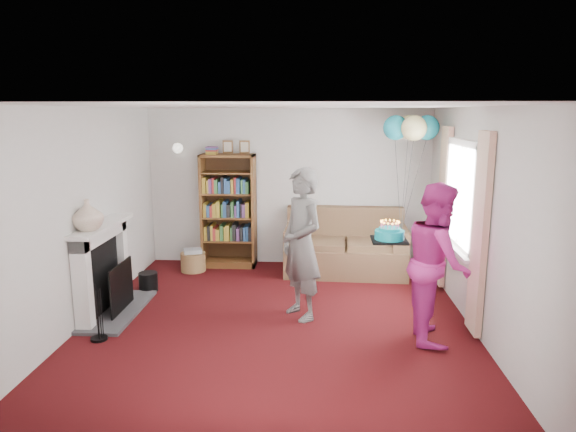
# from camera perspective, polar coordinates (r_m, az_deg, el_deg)

# --- Properties ---
(ground) EXTENTS (5.00, 5.00, 0.00)m
(ground) POSITION_cam_1_polar(r_m,az_deg,el_deg) (6.18, -1.24, -11.75)
(ground) COLOR #370A08
(ground) RESTS_ON ground
(wall_back) EXTENTS (4.50, 0.02, 2.50)m
(wall_back) POSITION_cam_1_polar(r_m,az_deg,el_deg) (8.27, 0.10, 3.21)
(wall_back) COLOR silver
(wall_back) RESTS_ON ground
(wall_left) EXTENTS (0.02, 5.00, 2.50)m
(wall_left) POSITION_cam_1_polar(r_m,az_deg,el_deg) (6.39, -21.92, -0.07)
(wall_left) COLOR silver
(wall_left) RESTS_ON ground
(wall_right) EXTENTS (0.02, 5.00, 2.50)m
(wall_right) POSITION_cam_1_polar(r_m,az_deg,el_deg) (6.06, 20.53, -0.57)
(wall_right) COLOR silver
(wall_right) RESTS_ON ground
(ceiling) EXTENTS (4.50, 5.00, 0.01)m
(ceiling) POSITION_cam_1_polar(r_m,az_deg,el_deg) (5.68, -1.35, 12.15)
(ceiling) COLOR white
(ceiling) RESTS_ON wall_back
(fireplace) EXTENTS (0.55, 1.80, 1.12)m
(fireplace) POSITION_cam_1_polar(r_m,az_deg,el_deg) (6.67, -19.41, -5.99)
(fireplace) COLOR #3F3F42
(fireplace) RESTS_ON ground
(window_bay) EXTENTS (0.14, 2.02, 2.20)m
(window_bay) POSITION_cam_1_polar(r_m,az_deg,el_deg) (6.62, 18.55, 0.12)
(window_bay) COLOR white
(window_bay) RESTS_ON ground
(wall_sconce) EXTENTS (0.16, 0.23, 0.16)m
(wall_sconce) POSITION_cam_1_polar(r_m,az_deg,el_deg) (8.34, -12.15, 7.39)
(wall_sconce) COLOR gold
(wall_sconce) RESTS_ON ground
(bookcase) EXTENTS (0.85, 0.42, 2.01)m
(bookcase) POSITION_cam_1_polar(r_m,az_deg,el_deg) (8.23, -6.58, 0.52)
(bookcase) COLOR #472B14
(bookcase) RESTS_ON ground
(sofa) EXTENTS (1.83, 0.97, 0.97)m
(sofa) POSITION_cam_1_polar(r_m,az_deg,el_deg) (8.02, 6.40, -3.62)
(sofa) COLOR brown
(sofa) RESTS_ON ground
(wicker_basket) EXTENTS (0.39, 0.39, 0.35)m
(wicker_basket) POSITION_cam_1_polar(r_m,az_deg,el_deg) (8.17, -10.49, -4.94)
(wicker_basket) COLOR olive
(wicker_basket) RESTS_ON ground
(person_striped) EXTENTS (0.73, 0.79, 1.81)m
(person_striped) POSITION_cam_1_polar(r_m,az_deg,el_deg) (6.07, 1.53, -3.14)
(person_striped) COLOR black
(person_striped) RESTS_ON ground
(person_magenta) EXTENTS (0.70, 0.87, 1.72)m
(person_magenta) POSITION_cam_1_polar(r_m,az_deg,el_deg) (5.73, 16.25, -4.96)
(person_magenta) COLOR #C02683
(person_magenta) RESTS_ON ground
(birthday_cake) EXTENTS (0.38, 0.38, 0.22)m
(birthday_cake) POSITION_cam_1_polar(r_m,az_deg,el_deg) (5.72, 11.21, -2.08)
(birthday_cake) COLOR black
(birthday_cake) RESTS_ON ground
(balloons) EXTENTS (0.80, 0.80, 1.71)m
(balloons) POSITION_cam_1_polar(r_m,az_deg,el_deg) (7.62, 13.53, 9.52)
(balloons) COLOR #3F3F3F
(balloons) RESTS_ON ground
(mantel_vase) EXTENTS (0.36, 0.36, 0.36)m
(mantel_vase) POSITION_cam_1_polar(r_m,az_deg,el_deg) (6.19, -21.37, 0.12)
(mantel_vase) COLOR beige
(mantel_vase) RESTS_ON fireplace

